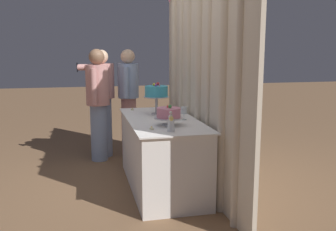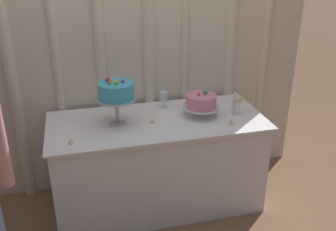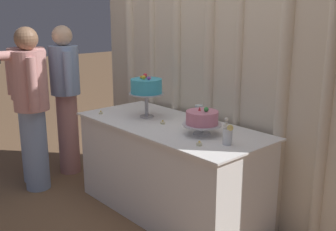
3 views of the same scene
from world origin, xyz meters
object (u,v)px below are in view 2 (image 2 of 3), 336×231
cake_table (158,163)px  tealight_near_right (231,123)px  cake_display_nearleft (116,92)px  tealight_near_left (152,121)px  wine_glass (164,97)px  flower_vase (236,106)px  tealight_far_left (71,143)px  cake_display_nearright (201,102)px

cake_table → tealight_near_right: (0.53, -0.21, 0.40)m
tealight_near_right → cake_display_nearleft: bearing=165.7°
tealight_near_left → tealight_near_right: (0.58, -0.17, 0.00)m
cake_table → cake_display_nearleft: 0.72m
cake_display_nearleft → wine_glass: 0.50m
cake_display_nearleft → wine_glass: (0.42, 0.22, -0.16)m
flower_vase → tealight_near_left: (-0.69, 0.01, -0.06)m
tealight_far_left → tealight_near_left: bearing=17.7°
cake_display_nearright → tealight_near_right: size_ratio=7.07×
wine_glass → tealight_near_left: (-0.16, -0.26, -0.09)m
wine_glass → flower_vase: flower_vase is taller
cake_display_nearleft → tealight_near_right: 0.90m
cake_table → wine_glass: wine_glass is taller
cake_display_nearright → flower_vase: cake_display_nearright is taller
cake_table → tealight_far_left: bearing=-160.6°
cake_display_nearleft → tealight_far_left: (-0.36, -0.24, -0.25)m
cake_display_nearleft → flower_vase: bearing=-3.1°
cake_table → flower_vase: size_ratio=8.95×
cake_table → cake_display_nearright: bearing=-0.3°
cake_display_nearright → tealight_far_left: size_ratio=7.31×
cake_display_nearleft → tealight_near_left: 0.36m
cake_display_nearleft → wine_glass: size_ratio=2.61×
tealight_near_right → wine_glass: bearing=134.3°
cake_table → tealight_far_left: 0.81m
cake_table → wine_glass: size_ratio=11.83×
cake_display_nearright → tealight_near_right: 0.29m
tealight_far_left → flower_vase: bearing=8.2°
cake_table → cake_display_nearleft: (-0.31, 0.01, 0.65)m
wine_glass → tealight_far_left: wine_glass is taller
tealight_near_left → tealight_near_right: 0.60m
tealight_near_left → flower_vase: bearing=-0.8°
cake_display_nearleft → tealight_near_left: size_ratio=9.13×
flower_vase → tealight_far_left: bearing=-171.8°
flower_vase → cake_table: bearing=175.9°
cake_display_nearright → cake_table: bearing=179.7°
cake_table → tealight_near_left: 0.40m
cake_display_nearright → flower_vase: bearing=-8.8°
cake_display_nearleft → tealight_near_right: cake_display_nearleft is taller
cake_display_nearright → wine_glass: bearing=137.7°
cake_display_nearright → tealight_near_left: 0.42m
cake_table → tealight_near_left: size_ratio=41.40×
wine_glass → flower_vase: bearing=-27.0°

